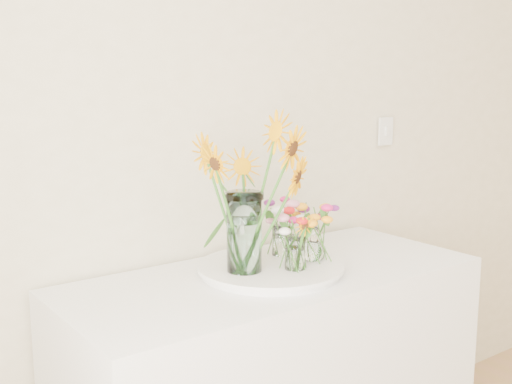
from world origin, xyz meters
TOP-DOWN VIEW (x-y plane):
  - tray at (-0.40, 1.93)m, footprint 0.45×0.45m
  - mason_jar at (-0.51, 1.93)m, footprint 0.14×0.14m
  - sunflower_bouquet at (-0.51, 1.93)m, footprint 0.79×0.79m
  - small_vase_a at (-0.37, 1.85)m, footprint 0.08×0.08m
  - wildflower_posy_a at (-0.37, 1.85)m, footprint 0.19×0.19m
  - small_vase_b at (-0.25, 1.89)m, footprint 0.10×0.10m
  - wildflower_posy_b at (-0.25, 1.89)m, footprint 0.23×0.23m
  - small_vase_c at (-0.30, 2.00)m, footprint 0.07×0.07m
  - wildflower_posy_c at (-0.30, 2.00)m, footprint 0.20×0.20m

SIDE VIEW (x-z plane):
  - tray at x=-0.40m, z-range 0.90..0.92m
  - small_vase_c at x=-0.30m, z-range 0.93..1.03m
  - small_vase_a at x=-0.37m, z-range 0.93..1.04m
  - small_vase_b at x=-0.25m, z-range 0.93..1.04m
  - wildflower_posy_c at x=-0.30m, z-range 0.93..1.12m
  - wildflower_posy_a at x=-0.37m, z-range 0.93..1.13m
  - wildflower_posy_b at x=-0.25m, z-range 0.93..1.13m
  - mason_jar at x=-0.51m, z-range 0.93..1.18m
  - sunflower_bouquet at x=-0.51m, z-range 0.93..1.44m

